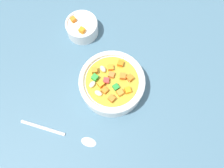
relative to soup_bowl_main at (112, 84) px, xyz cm
name	(u,v)px	position (x,y,z in cm)	size (l,w,h in cm)	color
ground_plane	(112,89)	(0.00, -0.01, -4.09)	(140.00, 140.00, 2.00)	#42667A
soup_bowl_main	(112,84)	(0.00, 0.00, 0.00)	(15.82, 15.82, 6.61)	white
spoon	(63,134)	(-10.43, 12.86, -2.70)	(8.69, 18.21, 0.80)	silver
side_bowl_small	(82,27)	(17.25, 6.37, -0.84)	(8.62, 8.62, 5.13)	white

